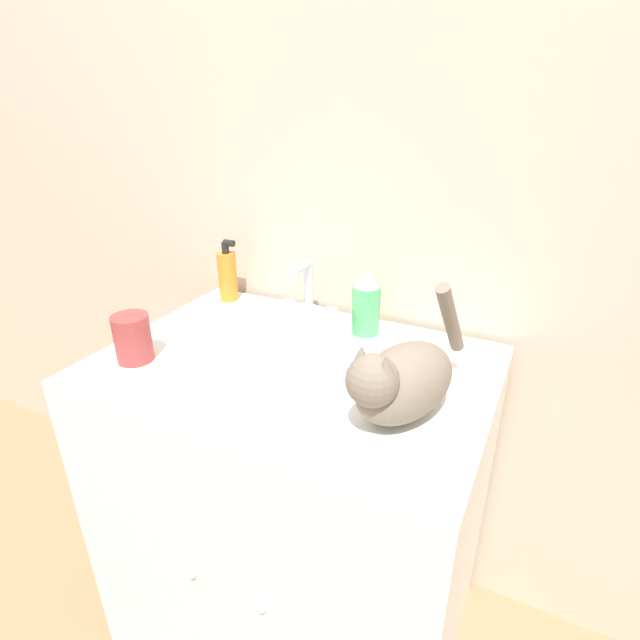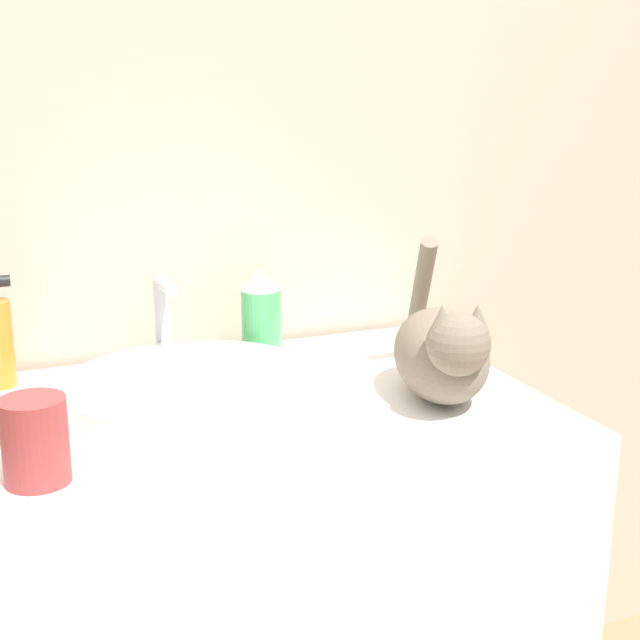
# 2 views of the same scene
# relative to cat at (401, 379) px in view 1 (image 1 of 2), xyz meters

# --- Properties ---
(wall_back) EXTENTS (6.00, 0.05, 2.50)m
(wall_back) POSITION_rel_cat_xyz_m (-0.27, 0.42, 0.34)
(wall_back) COLOR #C6B29E
(wall_back) RESTS_ON ground_plane
(vanity_cabinet) EXTENTS (0.85, 0.61, 0.83)m
(vanity_cabinet) POSITION_rel_cat_xyz_m (-0.27, 0.08, -0.49)
(vanity_cabinet) COLOR white
(vanity_cabinet) RESTS_ON ground_plane
(sink_basin) EXTENTS (0.38, 0.38, 0.05)m
(sink_basin) POSITION_rel_cat_xyz_m (-0.35, 0.11, -0.05)
(sink_basin) COLOR white
(sink_basin) RESTS_ON vanity_cabinet
(faucet) EXTENTS (0.16, 0.10, 0.16)m
(faucet) POSITION_rel_cat_xyz_m (-0.35, 0.31, -0.01)
(faucet) COLOR silver
(faucet) RESTS_ON vanity_cabinet
(cat) EXTENTS (0.20, 0.35, 0.23)m
(cat) POSITION_rel_cat_xyz_m (0.00, 0.00, 0.00)
(cat) COLOR #7A6B5B
(cat) RESTS_ON vanity_cabinet
(soap_bottle) EXTENTS (0.06, 0.05, 0.18)m
(soap_bottle) POSITION_rel_cat_xyz_m (-0.61, 0.32, -0.00)
(soap_bottle) COLOR orange
(soap_bottle) RESTS_ON vanity_cabinet
(spray_bottle) EXTENTS (0.07, 0.07, 0.16)m
(spray_bottle) POSITION_rel_cat_xyz_m (-0.18, 0.29, -0.00)
(spray_bottle) COLOR #4CB266
(spray_bottle) RESTS_ON vanity_cabinet
(cup) EXTENTS (0.08, 0.08, 0.11)m
(cup) POSITION_rel_cat_xyz_m (-0.59, -0.06, -0.02)
(cup) COLOR #9E3838
(cup) RESTS_ON vanity_cabinet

